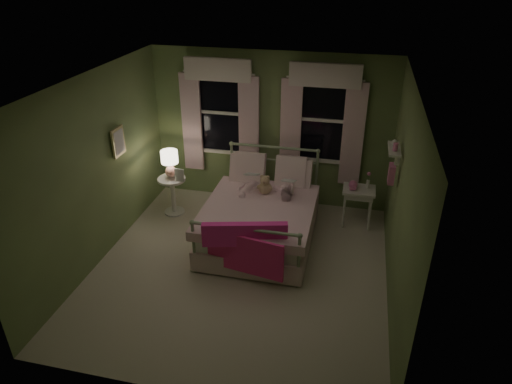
% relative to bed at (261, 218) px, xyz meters
% --- Properties ---
extents(room_shell, '(4.20, 4.20, 4.20)m').
position_rel_bed_xyz_m(room_shell, '(-0.13, -0.80, 0.92)').
color(room_shell, beige).
rests_on(room_shell, ground).
extents(bed, '(1.58, 2.04, 1.18)m').
position_rel_bed_xyz_m(bed, '(0.00, 0.00, 0.00)').
color(bed, white).
rests_on(bed, ground).
extents(pink_throw, '(1.09, 0.36, 0.71)m').
position_rel_bed_xyz_m(pink_throw, '(0.00, -1.03, 0.23)').
color(pink_throw, '#FF31A6').
rests_on(pink_throw, bed).
extents(child_left, '(0.32, 0.23, 0.81)m').
position_rel_bed_xyz_m(child_left, '(-0.28, 0.42, 0.59)').
color(child_left, '#F7D1DD').
rests_on(child_left, bed).
extents(child_right, '(0.41, 0.34, 0.75)m').
position_rel_bed_xyz_m(child_right, '(0.28, 0.42, 0.56)').
color(child_right, '#F7D1DD').
rests_on(child_right, bed).
extents(book_left, '(0.20, 0.12, 0.26)m').
position_rel_bed_xyz_m(book_left, '(-0.28, 0.17, 0.58)').
color(book_left, beige).
rests_on(book_left, child_left).
extents(book_right, '(0.20, 0.12, 0.26)m').
position_rel_bed_xyz_m(book_right, '(0.28, 0.17, 0.54)').
color(book_right, beige).
rests_on(book_right, child_right).
extents(teddy_bear, '(0.24, 0.20, 0.32)m').
position_rel_bed_xyz_m(teddy_bear, '(0.00, 0.26, 0.41)').
color(teddy_bear, tan).
rests_on(teddy_bear, bed).
extents(nightstand_left, '(0.46, 0.46, 0.65)m').
position_rel_bed_xyz_m(nightstand_left, '(-1.61, 0.46, 0.03)').
color(nightstand_left, white).
rests_on(nightstand_left, ground).
extents(table_lamp, '(0.28, 0.28, 0.45)m').
position_rel_bed_xyz_m(table_lamp, '(-1.61, 0.46, 0.57)').
color(table_lamp, '#E99B8A').
rests_on(table_lamp, nightstand_left).
extents(book_nightstand, '(0.18, 0.24, 0.02)m').
position_rel_bed_xyz_m(book_nightstand, '(-1.51, 0.38, 0.27)').
color(book_nightstand, beige).
rests_on(book_nightstand, nightstand_left).
extents(nightstand_right, '(0.50, 0.40, 0.64)m').
position_rel_bed_xyz_m(nightstand_right, '(1.40, 0.76, 0.17)').
color(nightstand_right, white).
rests_on(nightstand_right, ground).
extents(pink_toy, '(0.14, 0.19, 0.14)m').
position_rel_bed_xyz_m(pink_toy, '(1.30, 0.76, 0.32)').
color(pink_toy, pink).
rests_on(pink_toy, nightstand_right).
extents(bud_vase, '(0.06, 0.06, 0.28)m').
position_rel_bed_xyz_m(bud_vase, '(1.52, 0.81, 0.41)').
color(bud_vase, white).
rests_on(bud_vase, nightstand_right).
extents(window_left, '(1.34, 0.13, 1.96)m').
position_rel_bed_xyz_m(window_left, '(-0.98, 1.23, 1.24)').
color(window_left, black).
rests_on(window_left, room_shell).
extents(window_right, '(1.34, 0.13, 1.96)m').
position_rel_bed_xyz_m(window_right, '(0.72, 1.23, 1.24)').
color(window_right, black).
rests_on(window_right, room_shell).
extents(wall_shelf, '(0.15, 0.50, 0.60)m').
position_rel_bed_xyz_m(wall_shelf, '(1.77, -0.10, 1.14)').
color(wall_shelf, white).
rests_on(wall_shelf, room_shell).
extents(framed_picture, '(0.03, 0.32, 0.42)m').
position_rel_bed_xyz_m(framed_picture, '(-2.08, -0.20, 1.12)').
color(framed_picture, beige).
rests_on(framed_picture, room_shell).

